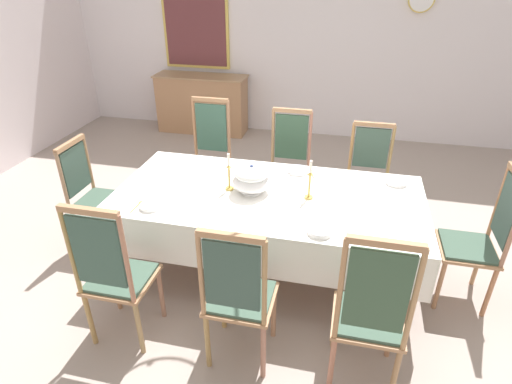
# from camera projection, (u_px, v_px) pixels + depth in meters

# --- Properties ---
(ground) EXTENTS (7.59, 6.63, 0.04)m
(ground) POSITION_uv_depth(u_px,v_px,m) (271.00, 256.00, 4.01)
(ground) COLOR gray
(back_wall) EXTENTS (7.59, 0.08, 3.51)m
(back_wall) POSITION_uv_depth(u_px,v_px,m) (319.00, 17.00, 6.02)
(back_wall) COLOR silver
(back_wall) RESTS_ON ground
(dining_table) EXTENTS (2.50, 1.20, 0.77)m
(dining_table) POSITION_uv_depth(u_px,v_px,m) (268.00, 201.00, 3.49)
(dining_table) COLOR #A67850
(dining_table) RESTS_ON ground
(tablecloth) EXTENTS (2.52, 1.22, 0.37)m
(tablecloth) POSITION_uv_depth(u_px,v_px,m) (268.00, 203.00, 3.50)
(tablecloth) COLOR white
(tablecloth) RESTS_ON dining_table
(chair_south_a) EXTENTS (0.44, 0.42, 1.18)m
(chair_south_a) POSITION_uv_depth(u_px,v_px,m) (114.00, 273.00, 2.85)
(chair_south_a) COLOR #A3704E
(chair_south_a) RESTS_ON ground
(chair_north_a) EXTENTS (0.44, 0.42, 1.20)m
(chair_north_a) POSITION_uv_depth(u_px,v_px,m) (209.00, 155.00, 4.57)
(chair_north_a) COLOR #A27E4B
(chair_north_a) RESTS_ON ground
(chair_south_b) EXTENTS (0.44, 0.42, 1.13)m
(chair_south_b) POSITION_uv_depth(u_px,v_px,m) (238.00, 294.00, 2.68)
(chair_south_b) COLOR #A67E46
(chair_south_b) RESTS_ON ground
(chair_north_b) EXTENTS (0.44, 0.42, 1.15)m
(chair_north_b) POSITION_uv_depth(u_px,v_px,m) (288.00, 164.00, 4.40)
(chair_north_b) COLOR #996D47
(chair_north_b) RESTS_ON ground
(chair_south_c) EXTENTS (0.44, 0.42, 1.22)m
(chair_south_c) POSITION_uv_depth(u_px,v_px,m) (370.00, 313.00, 2.50)
(chair_south_c) COLOR #9B7C56
(chair_south_c) RESTS_ON ground
(chair_north_c) EXTENTS (0.44, 0.42, 1.07)m
(chair_north_c) POSITION_uv_depth(u_px,v_px,m) (368.00, 174.00, 4.25)
(chair_north_c) COLOR #A07154
(chair_north_c) RESTS_ON ground
(chair_head_west) EXTENTS (0.42, 0.44, 1.07)m
(chair_head_west) POSITION_uv_depth(u_px,v_px,m) (93.00, 194.00, 3.88)
(chair_head_west) COLOR #A97B59
(chair_head_west) RESTS_ON ground
(chair_head_east) EXTENTS (0.42, 0.44, 1.16)m
(chair_head_east) POSITION_uv_depth(u_px,v_px,m) (480.00, 238.00, 3.22)
(chair_head_east) COLOR #A67451
(chair_head_east) RESTS_ON ground
(soup_tureen) EXTENTS (0.32, 0.32, 0.25)m
(soup_tureen) POSITION_uv_depth(u_px,v_px,m) (252.00, 179.00, 3.42)
(soup_tureen) COLOR white
(soup_tureen) RESTS_ON tablecloth
(candlestick_west) EXTENTS (0.07, 0.07, 0.32)m
(candlestick_west) POSITION_uv_depth(u_px,v_px,m) (229.00, 176.00, 3.46)
(candlestick_west) COLOR gold
(candlestick_west) RESTS_ON tablecloth
(candlestick_east) EXTENTS (0.07, 0.07, 0.33)m
(candlestick_east) POSITION_uv_depth(u_px,v_px,m) (310.00, 184.00, 3.33)
(candlestick_east) COLOR gold
(candlestick_east) RESTS_ON tablecloth
(bowl_near_left) EXTENTS (0.17, 0.17, 0.03)m
(bowl_near_left) POSITION_uv_depth(u_px,v_px,m) (151.00, 206.00, 3.25)
(bowl_near_left) COLOR white
(bowl_near_left) RESTS_ON tablecloth
(bowl_near_right) EXTENTS (0.18, 0.18, 0.04)m
(bowl_near_right) POSITION_uv_depth(u_px,v_px,m) (298.00, 170.00, 3.79)
(bowl_near_right) COLOR white
(bowl_near_right) RESTS_ON tablecloth
(bowl_far_left) EXTENTS (0.17, 0.17, 0.04)m
(bowl_far_left) POSITION_uv_depth(u_px,v_px,m) (320.00, 231.00, 2.94)
(bowl_far_left) COLOR white
(bowl_far_left) RESTS_ON tablecloth
(bowl_far_right) EXTENTS (0.19, 0.19, 0.04)m
(bowl_far_right) POSITION_uv_depth(u_px,v_px,m) (397.00, 181.00, 3.60)
(bowl_far_right) COLOR white
(bowl_far_right) RESTS_ON tablecloth
(spoon_primary) EXTENTS (0.03, 0.18, 0.01)m
(spoon_primary) POSITION_uv_depth(u_px,v_px,m) (139.00, 204.00, 3.30)
(spoon_primary) COLOR gold
(spoon_primary) RESTS_ON tablecloth
(spoon_secondary) EXTENTS (0.06, 0.17, 0.01)m
(spoon_secondary) POSITION_uv_depth(u_px,v_px,m) (311.00, 172.00, 3.80)
(spoon_secondary) COLOR gold
(spoon_secondary) RESTS_ON tablecloth
(sideboard) EXTENTS (1.44, 0.48, 0.90)m
(sideboard) POSITION_uv_depth(u_px,v_px,m) (202.00, 104.00, 6.71)
(sideboard) COLOR #A27450
(sideboard) RESTS_ON ground
(framed_painting) EXTENTS (1.04, 0.05, 1.57)m
(framed_painting) POSITION_uv_depth(u_px,v_px,m) (195.00, 14.00, 6.33)
(framed_painting) COLOR #D1B251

